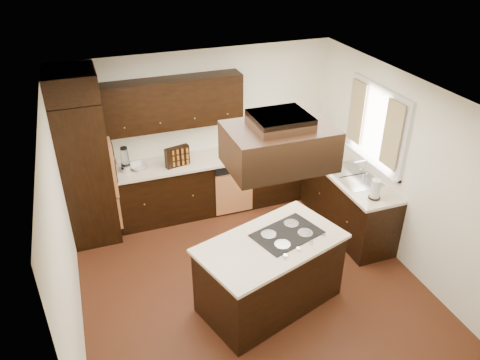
{
  "coord_description": "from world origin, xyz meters",
  "views": [
    {
      "loc": [
        -1.69,
        -4.38,
        4.19
      ],
      "look_at": [
        0.1,
        0.6,
        1.15
      ],
      "focal_mm": 35.0,
      "sensor_mm": 36.0,
      "label": 1
    }
  ],
  "objects_px": {
    "range_hood": "(279,146)",
    "spice_rack": "(177,156)",
    "oven_column": "(86,171)",
    "island": "(270,274)"
  },
  "relations": [
    {
      "from": "oven_column",
      "to": "spice_rack",
      "type": "relative_size",
      "value": 5.78
    },
    {
      "from": "oven_column",
      "to": "range_hood",
      "type": "relative_size",
      "value": 2.02
    },
    {
      "from": "oven_column",
      "to": "spice_rack",
      "type": "distance_m",
      "value": 1.29
    },
    {
      "from": "island",
      "to": "spice_rack",
      "type": "bearing_deg",
      "value": 87.04
    },
    {
      "from": "range_hood",
      "to": "oven_column",
      "type": "bearing_deg",
      "value": 129.74
    },
    {
      "from": "oven_column",
      "to": "range_hood",
      "type": "height_order",
      "value": "range_hood"
    },
    {
      "from": "range_hood",
      "to": "spice_rack",
      "type": "distance_m",
      "value": 2.56
    },
    {
      "from": "island",
      "to": "range_hood",
      "type": "distance_m",
      "value": 1.72
    },
    {
      "from": "island",
      "to": "spice_rack",
      "type": "height_order",
      "value": "spice_rack"
    },
    {
      "from": "island",
      "to": "spice_rack",
      "type": "xyz_separation_m",
      "value": [
        -0.58,
        2.17,
        0.63
      ]
    }
  ]
}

